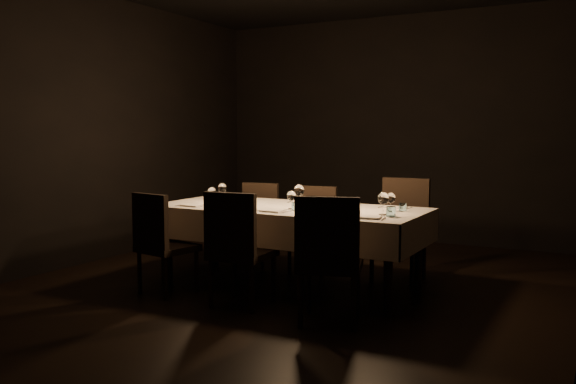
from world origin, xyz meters
The scene contains 14 objects.
room centered at (0.00, 0.00, 1.50)m, with size 5.01×6.01×3.01m.
dining_table centered at (0.00, 0.00, 0.69)m, with size 2.52×1.12×0.76m.
chair_near_left centered at (-0.88, -0.77, 0.51)m, with size 0.51×0.51×0.92m.
place_setting_near_left centered at (-0.77, -0.22, 0.83)m, with size 0.29×0.39×0.16m.
chair_near_center centered at (-0.05, -0.78, 0.53)m, with size 0.49×0.49×0.97m.
place_setting_near_center centered at (0.10, -0.22, 0.83)m, with size 0.30×0.39×0.17m.
chair_near_right centered at (0.80, -0.86, 0.54)m, with size 0.59×0.59×0.98m.
place_setting_near_right centered at (0.97, -0.22, 0.84)m, with size 0.36×0.41×0.19m.
chair_far_left centered at (-0.82, 0.80, 0.49)m, with size 0.48×0.48×0.89m.
place_setting_far_left centered at (-0.81, 0.22, 0.83)m, with size 0.33×0.40×0.18m.
chair_far_center centered at (-0.09, 0.73, 0.49)m, with size 0.47×0.47×0.89m.
place_setting_far_center centered at (0.06, 0.22, 0.84)m, with size 0.37×0.42×0.20m.
chair_far_right centered at (0.83, 0.83, 0.55)m, with size 0.48×0.48×1.00m.
place_setting_far_right centered at (0.96, 0.22, 0.83)m, with size 0.30×0.39×0.17m.
Camera 1 is at (2.65, -4.94, 1.44)m, focal length 38.00 mm.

